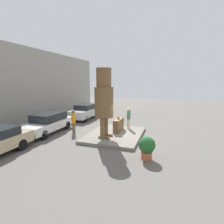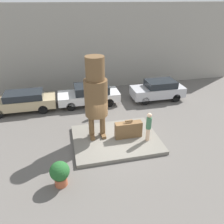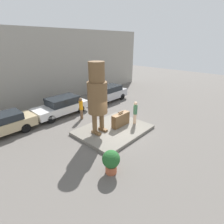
# 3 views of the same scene
# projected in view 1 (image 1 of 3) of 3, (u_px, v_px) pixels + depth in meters

# --- Properties ---
(ground_plane) EXTENTS (60.00, 60.00, 0.00)m
(ground_plane) POSITION_uv_depth(u_px,v_px,m) (115.00, 136.00, 13.03)
(ground_plane) COLOR #605B56
(pedestal) EXTENTS (4.92, 3.82, 0.21)m
(pedestal) POSITION_uv_depth(u_px,v_px,m) (115.00, 135.00, 13.01)
(pedestal) COLOR slate
(pedestal) RESTS_ON ground_plane
(building_backdrop) EXTENTS (28.00, 0.60, 7.15)m
(building_backdrop) POSITION_uv_depth(u_px,v_px,m) (17.00, 87.00, 15.23)
(building_backdrop) COLOR gray
(building_backdrop) RESTS_ON ground_plane
(statue_figure) EXTENTS (1.27, 1.27, 4.70)m
(statue_figure) POSITION_uv_depth(u_px,v_px,m) (104.00, 98.00, 11.71)
(statue_figure) COLOR brown
(statue_figure) RESTS_ON pedestal
(giant_suitcase) EXTENTS (1.56, 0.43, 1.14)m
(giant_suitcase) POSITION_uv_depth(u_px,v_px,m) (119.00, 125.00, 13.57)
(giant_suitcase) COLOR brown
(giant_suitcase) RESTS_ON pedestal
(tourist) EXTENTS (0.30, 0.30, 1.74)m
(tourist) POSITION_uv_depth(u_px,v_px,m) (129.00, 117.00, 14.23)
(tourist) COLOR beige
(tourist) RESTS_ON pedestal
(parked_car_white) EXTENTS (4.67, 1.89, 1.56)m
(parked_car_white) POSITION_uv_depth(u_px,v_px,m) (48.00, 122.00, 13.82)
(parked_car_white) COLOR silver
(parked_car_white) RESTS_ON ground_plane
(parked_car_silver) EXTENTS (4.22, 1.75, 1.61)m
(parked_car_silver) POSITION_uv_depth(u_px,v_px,m) (85.00, 111.00, 18.85)
(parked_car_silver) COLOR #B7B7BC
(parked_car_silver) RESTS_ON ground_plane
(planter_pot) EXTENTS (0.88, 0.88, 1.23)m
(planter_pot) POSITION_uv_depth(u_px,v_px,m) (147.00, 147.00, 9.05)
(planter_pot) COLOR #AD5638
(planter_pot) RESTS_ON ground_plane
(worker_hivis) EXTENTS (0.31, 0.31, 1.82)m
(worker_hivis) POSITION_uv_depth(u_px,v_px,m) (74.00, 121.00, 13.74)
(worker_hivis) COLOR brown
(worker_hivis) RESTS_ON ground_plane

